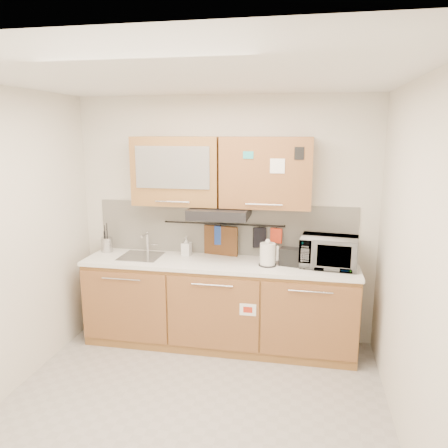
% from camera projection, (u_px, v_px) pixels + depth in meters
% --- Properties ---
extents(floor, '(3.20, 3.20, 0.00)m').
position_uv_depth(floor, '(190.00, 412.00, 3.54)').
color(floor, '#9E9993').
rests_on(floor, ground).
extents(ceiling, '(3.20, 3.20, 0.00)m').
position_uv_depth(ceiling, '(183.00, 77.00, 2.99)').
color(ceiling, white).
rests_on(ceiling, wall_back).
extents(wall_back, '(3.20, 0.00, 3.20)m').
position_uv_depth(wall_back, '(224.00, 219.00, 4.71)').
color(wall_back, silver).
rests_on(wall_back, ground).
extents(wall_right, '(0.00, 3.00, 3.00)m').
position_uv_depth(wall_right, '(414.00, 271.00, 2.97)').
color(wall_right, silver).
rests_on(wall_right, ground).
extents(base_cabinet, '(2.80, 0.64, 0.88)m').
position_uv_depth(base_cabinet, '(219.00, 308.00, 4.60)').
color(base_cabinet, olive).
rests_on(base_cabinet, floor).
extents(countertop, '(2.82, 0.62, 0.04)m').
position_uv_depth(countertop, '(219.00, 263.00, 4.49)').
color(countertop, white).
rests_on(countertop, base_cabinet).
extents(backsplash, '(2.80, 0.02, 0.56)m').
position_uv_depth(backsplash, '(224.00, 229.00, 4.72)').
color(backsplash, silver).
rests_on(backsplash, countertop).
extents(upper_cabinets, '(1.82, 0.37, 0.70)m').
position_uv_depth(upper_cabinets, '(221.00, 172.00, 4.43)').
color(upper_cabinets, olive).
rests_on(upper_cabinets, wall_back).
extents(range_hood, '(0.60, 0.46, 0.10)m').
position_uv_depth(range_hood, '(220.00, 213.00, 4.44)').
color(range_hood, black).
rests_on(range_hood, upper_cabinets).
extents(sink, '(0.42, 0.40, 0.26)m').
position_uv_depth(sink, '(141.00, 256.00, 4.66)').
color(sink, silver).
rests_on(sink, countertop).
extents(utensil_rail, '(1.30, 0.02, 0.02)m').
position_uv_depth(utensil_rail, '(223.00, 224.00, 4.67)').
color(utensil_rail, black).
rests_on(utensil_rail, backsplash).
extents(utensil_crock, '(0.16, 0.16, 0.32)m').
position_uv_depth(utensil_crock, '(107.00, 244.00, 4.84)').
color(utensil_crock, '#B1B1B6').
rests_on(utensil_crock, countertop).
extents(kettle, '(0.21, 0.20, 0.27)m').
position_uv_depth(kettle, '(268.00, 255.00, 4.33)').
color(kettle, silver).
rests_on(kettle, countertop).
extents(toaster, '(0.25, 0.18, 0.17)m').
position_uv_depth(toaster, '(292.00, 257.00, 4.34)').
color(toaster, black).
rests_on(toaster, countertop).
extents(microwave, '(0.58, 0.43, 0.30)m').
position_uv_depth(microwave, '(329.00, 252.00, 4.29)').
color(microwave, '#999999').
rests_on(microwave, countertop).
extents(soap_bottle, '(0.10, 0.10, 0.21)m').
position_uv_depth(soap_bottle, '(186.00, 246.00, 4.69)').
color(soap_bottle, '#999999').
rests_on(soap_bottle, countertop).
extents(cutting_board, '(0.38, 0.10, 0.47)m').
position_uv_depth(cutting_board, '(221.00, 247.00, 4.71)').
color(cutting_board, brown).
rests_on(cutting_board, utensil_rail).
extents(oven_mitt, '(0.12, 0.03, 0.20)m').
position_uv_depth(oven_mitt, '(220.00, 235.00, 4.68)').
color(oven_mitt, '#22419C').
rests_on(oven_mitt, utensil_rail).
extents(dark_pouch, '(0.14, 0.09, 0.21)m').
position_uv_depth(dark_pouch, '(259.00, 237.00, 4.61)').
color(dark_pouch, black).
rests_on(dark_pouch, utensil_rail).
extents(pot_holder, '(0.13, 0.06, 0.16)m').
position_uv_depth(pot_holder, '(276.00, 236.00, 4.57)').
color(pot_holder, red).
rests_on(pot_holder, utensil_rail).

